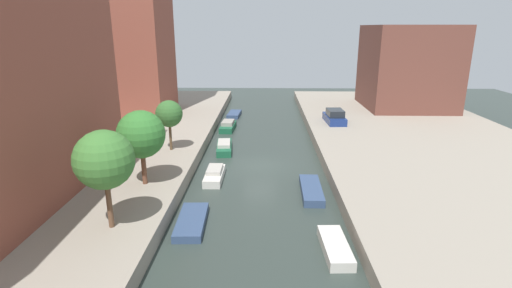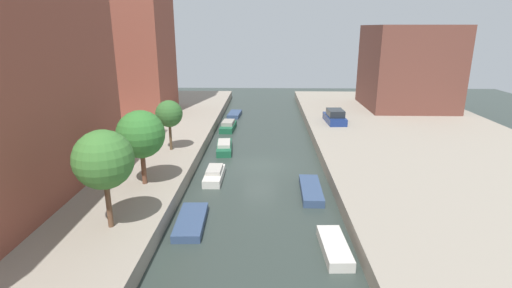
{
  "view_description": "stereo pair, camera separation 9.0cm",
  "coord_description": "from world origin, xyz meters",
  "px_view_note": "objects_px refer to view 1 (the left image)",
  "views": [
    {
      "loc": [
        0.41,
        -29.68,
        10.72
      ],
      "look_at": [
        -0.37,
        3.01,
        0.92
      ],
      "focal_mm": 27.37,
      "sensor_mm": 36.0,
      "label": 1
    },
    {
      "loc": [
        0.5,
        -29.68,
        10.72
      ],
      "look_at": [
        -0.37,
        3.01,
        0.92
      ],
      "focal_mm": 27.37,
      "sensor_mm": 36.0,
      "label": 2
    }
  ],
  "objects_px": {
    "street_tree_0": "(104,160)",
    "street_tree_1": "(141,135)",
    "parked_car": "(335,117)",
    "moored_boat_left_3": "(224,147)",
    "moored_boat_left_1": "(192,222)",
    "moored_boat_left_5": "(234,114)",
    "street_tree_2": "(169,114)",
    "low_block_right": "(407,67)",
    "moored_boat_left_4": "(228,126)",
    "moored_boat_right_2": "(311,190)",
    "moored_boat_left_2": "(215,175)",
    "moored_boat_right_1": "(335,247)"
  },
  "relations": [
    {
      "from": "street_tree_0",
      "to": "moored_boat_left_4",
      "type": "xyz_separation_m",
      "value": [
        3.71,
        23.58,
        -4.18
      ]
    },
    {
      "from": "low_block_right",
      "to": "moored_boat_right_2",
      "type": "height_order",
      "value": "low_block_right"
    },
    {
      "from": "parked_car",
      "to": "moored_boat_right_1",
      "type": "relative_size",
      "value": 1.17
    },
    {
      "from": "low_block_right",
      "to": "parked_car",
      "type": "height_order",
      "value": "low_block_right"
    },
    {
      "from": "parked_car",
      "to": "moored_boat_left_3",
      "type": "height_order",
      "value": "parked_car"
    },
    {
      "from": "street_tree_0",
      "to": "street_tree_2",
      "type": "distance_m",
      "value": 13.04
    },
    {
      "from": "street_tree_2",
      "to": "street_tree_1",
      "type": "bearing_deg",
      "value": -90.0
    },
    {
      "from": "moored_boat_left_4",
      "to": "moored_boat_right_2",
      "type": "height_order",
      "value": "moored_boat_left_4"
    },
    {
      "from": "street_tree_2",
      "to": "moored_boat_left_4",
      "type": "xyz_separation_m",
      "value": [
        3.71,
        10.55,
        -3.62
      ]
    },
    {
      "from": "street_tree_2",
      "to": "moored_boat_left_1",
      "type": "xyz_separation_m",
      "value": [
        3.65,
        -10.94,
        -3.8
      ]
    },
    {
      "from": "street_tree_2",
      "to": "moored_boat_left_2",
      "type": "distance_m",
      "value": 6.77
    },
    {
      "from": "moored_boat_left_2",
      "to": "moored_boat_left_5",
      "type": "xyz_separation_m",
      "value": [
        -0.19,
        21.25,
        -0.12
      ]
    },
    {
      "from": "low_block_right",
      "to": "moored_boat_left_1",
      "type": "relative_size",
      "value": 2.57
    },
    {
      "from": "street_tree_1",
      "to": "moored_boat_left_5",
      "type": "height_order",
      "value": "street_tree_1"
    },
    {
      "from": "street_tree_0",
      "to": "moored_boat_left_5",
      "type": "relative_size",
      "value": 1.35
    },
    {
      "from": "street_tree_2",
      "to": "moored_boat_left_3",
      "type": "xyz_separation_m",
      "value": [
        4.08,
        2.94,
        -3.64
      ]
    },
    {
      "from": "moored_boat_left_3",
      "to": "moored_boat_left_5",
      "type": "relative_size",
      "value": 1.16
    },
    {
      "from": "moored_boat_left_1",
      "to": "moored_boat_left_3",
      "type": "bearing_deg",
      "value": 88.23
    },
    {
      "from": "low_block_right",
      "to": "street_tree_0",
      "type": "height_order",
      "value": "low_block_right"
    },
    {
      "from": "street_tree_2",
      "to": "moored_boat_left_2",
      "type": "bearing_deg",
      "value": -44.34
    },
    {
      "from": "moored_boat_left_4",
      "to": "moored_boat_left_5",
      "type": "relative_size",
      "value": 1.06
    },
    {
      "from": "moored_boat_left_4",
      "to": "moored_boat_left_5",
      "type": "bearing_deg",
      "value": 88.54
    },
    {
      "from": "moored_boat_right_1",
      "to": "street_tree_2",
      "type": "bearing_deg",
      "value": 129.89
    },
    {
      "from": "street_tree_0",
      "to": "street_tree_1",
      "type": "xyz_separation_m",
      "value": [
        0.0,
        5.73,
        -0.29
      ]
    },
    {
      "from": "street_tree_1",
      "to": "moored_boat_left_1",
      "type": "bearing_deg",
      "value": -44.9
    },
    {
      "from": "street_tree_2",
      "to": "moored_boat_right_1",
      "type": "distance_m",
      "value": 17.99
    },
    {
      "from": "low_block_right",
      "to": "street_tree_1",
      "type": "distance_m",
      "value": 36.38
    },
    {
      "from": "street_tree_0",
      "to": "moored_boat_left_2",
      "type": "xyz_separation_m",
      "value": [
        4.07,
        9.05,
        -4.22
      ]
    },
    {
      "from": "street_tree_0",
      "to": "moored_boat_right_2",
      "type": "bearing_deg",
      "value": 31.36
    },
    {
      "from": "moored_boat_right_2",
      "to": "moored_boat_left_2",
      "type": "bearing_deg",
      "value": 160.53
    },
    {
      "from": "low_block_right",
      "to": "moored_boat_left_1",
      "type": "height_order",
      "value": "low_block_right"
    },
    {
      "from": "moored_boat_left_1",
      "to": "moored_boat_left_5",
      "type": "height_order",
      "value": "moored_boat_left_5"
    },
    {
      "from": "moored_boat_left_2",
      "to": "moored_boat_right_2",
      "type": "relative_size",
      "value": 0.81
    },
    {
      "from": "low_block_right",
      "to": "moored_boat_left_4",
      "type": "height_order",
      "value": "low_block_right"
    },
    {
      "from": "parked_car",
      "to": "moored_boat_right_1",
      "type": "bearing_deg",
      "value": -99.31
    },
    {
      "from": "moored_boat_left_1",
      "to": "street_tree_2",
      "type": "bearing_deg",
      "value": 108.46
    },
    {
      "from": "street_tree_1",
      "to": "moored_boat_right_2",
      "type": "bearing_deg",
      "value": 4.79
    },
    {
      "from": "moored_boat_left_3",
      "to": "moored_boat_left_4",
      "type": "xyz_separation_m",
      "value": [
        -0.37,
        7.61,
        0.03
      ]
    },
    {
      "from": "street_tree_2",
      "to": "moored_boat_left_5",
      "type": "bearing_deg",
      "value": 77.34
    },
    {
      "from": "street_tree_1",
      "to": "moored_boat_left_1",
      "type": "xyz_separation_m",
      "value": [
        3.65,
        -3.64,
        -4.07
      ]
    },
    {
      "from": "street_tree_2",
      "to": "parked_car",
      "type": "distance_m",
      "value": 18.26
    },
    {
      "from": "moored_boat_left_5",
      "to": "moored_boat_left_2",
      "type": "bearing_deg",
      "value": -89.48
    },
    {
      "from": "moored_boat_left_3",
      "to": "moored_boat_left_5",
      "type": "height_order",
      "value": "moored_boat_left_3"
    },
    {
      "from": "low_block_right",
      "to": "moored_boat_left_4",
      "type": "bearing_deg",
      "value": -159.28
    },
    {
      "from": "moored_boat_right_1",
      "to": "moored_boat_right_2",
      "type": "distance_m",
      "value": 7.12
    },
    {
      "from": "parked_car",
      "to": "moored_boat_left_3",
      "type": "xyz_separation_m",
      "value": [
        -11.05,
        -7.01,
        -1.23
      ]
    },
    {
      "from": "moored_boat_right_2",
      "to": "street_tree_1",
      "type": "bearing_deg",
      "value": -175.21
    },
    {
      "from": "moored_boat_left_3",
      "to": "parked_car",
      "type": "bearing_deg",
      "value": 32.4
    },
    {
      "from": "moored_boat_left_1",
      "to": "moored_boat_left_5",
      "type": "distance_m",
      "value": 28.21
    },
    {
      "from": "street_tree_0",
      "to": "street_tree_1",
      "type": "relative_size",
      "value": 1.05
    }
  ]
}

